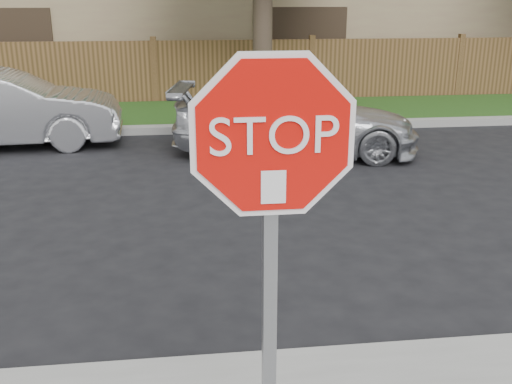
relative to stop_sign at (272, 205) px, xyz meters
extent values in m
plane|color=black|center=(-1.06, 1.48, -1.83)|extent=(90.00, 90.00, 0.00)
cube|color=gray|center=(-1.06, 9.63, -1.75)|extent=(70.00, 0.30, 0.15)
cube|color=#1E4714|center=(-1.06, 11.28, -1.77)|extent=(70.00, 3.00, 0.12)
cube|color=#4C351A|center=(-1.06, 12.88, -1.03)|extent=(70.00, 0.12, 1.60)
cylinder|color=#382B21|center=(1.44, 11.18, 0.13)|extent=(0.44, 0.44, 3.92)
cube|color=gray|center=(0.00, 0.05, -0.58)|extent=(0.06, 0.06, 2.30)
cylinder|color=white|center=(0.00, -0.02, 0.32)|extent=(1.01, 0.02, 1.01)
cylinder|color=red|center=(0.00, -0.03, 0.32)|extent=(0.93, 0.02, 0.93)
cube|color=white|center=(0.00, -0.05, 0.10)|extent=(0.11, 0.00, 0.15)
imported|color=silver|center=(-3.71, 8.85, -1.12)|extent=(4.40, 1.78, 1.42)
imported|color=silver|center=(1.56, 7.70, -1.21)|extent=(4.50, 2.41, 1.24)
camera|label=1|loc=(-0.37, -2.49, 0.90)|focal=42.00mm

